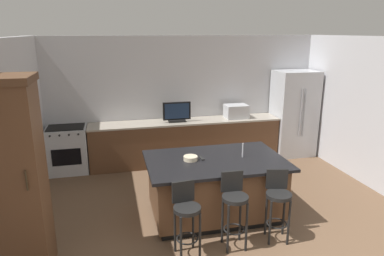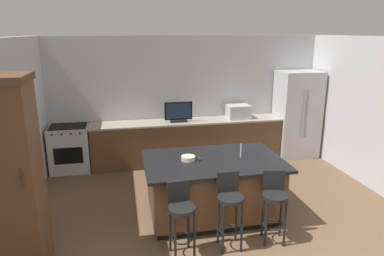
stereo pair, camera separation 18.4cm
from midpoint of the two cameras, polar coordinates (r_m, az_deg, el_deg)
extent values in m
cube|color=#BCBCC1|center=(7.63, -0.12, 4.92)|extent=(6.34, 0.12, 2.66)
cube|color=#BCBCC1|center=(5.33, -27.27, -1.57)|extent=(0.12, 5.26, 2.66)
cube|color=brown|center=(7.47, 0.01, -2.34)|extent=(4.01, 0.60, 0.88)
cube|color=#9E9384|center=(7.34, 0.01, 1.07)|extent=(4.04, 0.62, 0.04)
cube|color=black|center=(5.55, 4.33, -13.51)|extent=(1.81, 1.07, 0.09)
cube|color=brown|center=(5.36, 4.43, -9.48)|extent=(1.89, 1.15, 0.77)
cube|color=black|center=(5.20, 4.52, -5.41)|extent=(2.05, 1.31, 0.04)
cube|color=#B7BABF|center=(8.14, 17.40, 2.18)|extent=(0.89, 0.69, 1.91)
cylinder|color=gray|center=(7.78, 18.51, 2.21)|extent=(0.02, 0.02, 1.05)
cylinder|color=gray|center=(7.82, 19.01, 2.24)|extent=(0.02, 0.02, 1.05)
cube|color=#B7BABF|center=(7.40, -18.65, -3.23)|extent=(0.77, 0.60, 0.92)
cube|color=black|center=(7.13, -18.90, -4.35)|extent=(0.54, 0.01, 0.33)
cube|color=black|center=(7.27, -18.97, 0.28)|extent=(0.69, 0.50, 0.02)
cylinder|color=black|center=(7.03, -21.28, -1.05)|extent=(0.04, 0.03, 0.04)
cylinder|color=black|center=(7.00, -19.91, -0.98)|extent=(0.04, 0.03, 0.04)
cylinder|color=black|center=(6.97, -18.54, -0.91)|extent=(0.04, 0.03, 0.04)
cylinder|color=black|center=(6.95, -17.15, -0.84)|extent=(0.04, 0.03, 0.04)
cube|color=brown|center=(4.36, -26.04, -7.45)|extent=(0.53, 0.56, 2.31)
cylinder|color=#332819|center=(4.01, -25.04, -7.51)|extent=(0.02, 0.02, 0.22)
cube|color=#B7BABF|center=(7.60, 8.30, 2.66)|extent=(0.48, 0.36, 0.29)
cube|color=black|center=(7.25, -1.50, 1.22)|extent=(0.35, 0.16, 0.05)
cube|color=black|center=(7.20, -1.51, 2.84)|extent=(0.58, 0.05, 0.37)
cube|color=#1E2D47|center=(7.17, -1.47, 2.79)|extent=(0.51, 0.01, 0.31)
cylinder|color=#B2B2B7|center=(7.40, -0.34, 2.28)|extent=(0.02, 0.02, 0.24)
cylinder|color=#B2B2B7|center=(5.28, 9.00, -3.69)|extent=(0.02, 0.02, 0.22)
cylinder|color=black|center=(4.36, -0.44, -13.08)|extent=(0.34, 0.34, 0.05)
cube|color=black|center=(4.42, -1.05, -10.31)|extent=(0.29, 0.07, 0.28)
cylinder|color=black|center=(4.41, -1.51, -17.89)|extent=(0.03, 0.03, 0.62)
cylinder|color=black|center=(4.47, 1.64, -17.35)|extent=(0.03, 0.03, 0.62)
cylinder|color=black|center=(4.61, -2.42, -16.29)|extent=(0.03, 0.03, 0.62)
cylinder|color=black|center=(4.67, 0.58, -15.80)|extent=(0.03, 0.03, 0.62)
torus|color=black|center=(4.58, -0.43, -17.63)|extent=(0.28, 0.28, 0.02)
cylinder|color=black|center=(4.52, 7.53, -11.39)|extent=(0.34, 0.34, 0.05)
cube|color=black|center=(4.58, 7.04, -8.72)|extent=(0.29, 0.04, 0.28)
cylinder|color=black|center=(4.56, 6.30, -16.31)|extent=(0.03, 0.03, 0.68)
cylinder|color=black|center=(4.63, 9.33, -15.92)|extent=(0.03, 0.03, 0.68)
cylinder|color=black|center=(4.76, 5.46, -14.79)|extent=(0.03, 0.03, 0.68)
cylinder|color=black|center=(4.83, 8.36, -14.45)|extent=(0.03, 0.03, 0.68)
torus|color=black|center=(4.74, 7.33, -16.23)|extent=(0.28, 0.28, 0.02)
cylinder|color=black|center=(4.78, 14.58, -10.78)|extent=(0.34, 0.34, 0.05)
cube|color=black|center=(4.84, 14.32, -8.25)|extent=(0.29, 0.10, 0.28)
cylinder|color=black|center=(4.81, 13.16, -15.15)|extent=(0.03, 0.03, 0.64)
cylinder|color=black|center=(4.86, 16.08, -14.99)|extent=(0.03, 0.03, 0.64)
cylinder|color=black|center=(5.02, 12.59, -13.73)|extent=(0.03, 0.03, 0.64)
cylinder|color=black|center=(5.07, 15.38, -13.60)|extent=(0.03, 0.03, 0.64)
torus|color=black|center=(4.98, 14.24, -15.14)|extent=(0.28, 0.28, 0.02)
cylinder|color=beige|center=(5.14, 0.40, -4.96)|extent=(0.21, 0.21, 0.06)
cube|color=black|center=(5.20, 2.26, -4.97)|extent=(0.05, 0.17, 0.02)
camera|label=1|loc=(0.09, -89.14, 0.24)|focal=32.56mm
camera|label=2|loc=(0.09, 90.86, -0.24)|focal=32.56mm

